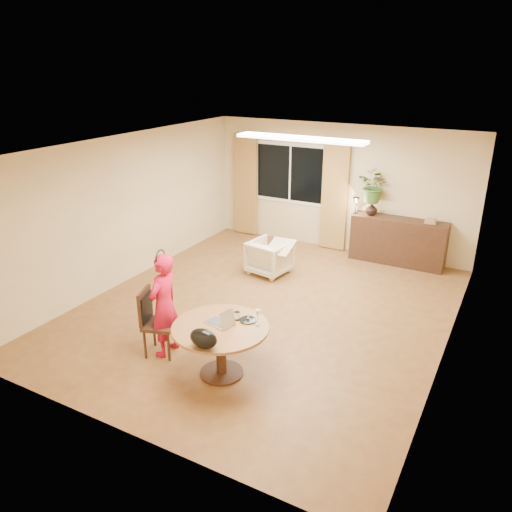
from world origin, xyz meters
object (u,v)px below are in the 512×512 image
Objects in this scene: dining_chair at (160,323)px; armchair at (269,257)px; dining_table at (221,337)px; sideboard at (398,241)px; child at (164,305)px.

armchair is (0.03, 3.16, -0.15)m from dining_chair.
dining_table is at bearing 115.63° from armchair.
dining_chair is (-0.98, 0.02, -0.07)m from dining_table.
sideboard is at bearing -130.84° from armchair.
child is (0.05, 0.05, 0.25)m from dining_chair.
sideboard reaches higher than armchair.
dining_chair is 0.52× the size of sideboard.
dining_table reaches higher than armchair.
dining_table is 3.33m from armchair.
armchair is (-0.95, 3.18, -0.22)m from dining_table.
dining_chair is 1.33× the size of armchair.
dining_chair is 0.26m from child.
sideboard is (2.00, 4.82, -0.02)m from dining_chair.
child reaches higher than armchair.
dining_chair is 3.17m from armchair.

